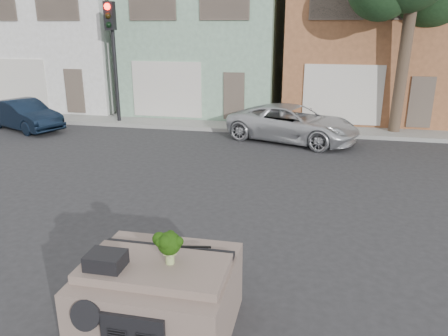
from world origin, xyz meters
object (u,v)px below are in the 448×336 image
(navy_sedan, at_px, (26,130))
(silver_pickup, at_px, (292,141))
(traffic_signal, at_px, (114,65))
(broccoli, at_px, (169,248))

(navy_sedan, bearing_deg, silver_pickup, -64.12)
(traffic_signal, height_order, broccoli, traffic_signal)
(traffic_signal, distance_m, broccoli, 14.30)
(navy_sedan, distance_m, broccoli, 14.83)
(navy_sedan, xyz_separation_m, silver_pickup, (10.95, 0.41, 0.00))
(navy_sedan, height_order, traffic_signal, traffic_signal)
(navy_sedan, distance_m, silver_pickup, 10.96)
(silver_pickup, distance_m, traffic_signal, 8.15)
(silver_pickup, bearing_deg, broccoli, -165.92)
(silver_pickup, bearing_deg, navy_sedan, 110.96)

